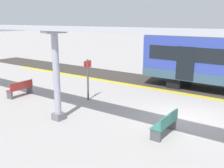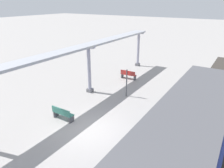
# 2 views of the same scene
# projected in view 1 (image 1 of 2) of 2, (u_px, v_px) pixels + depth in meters

# --- Properties ---
(ground_plane) EXTENTS (176.00, 176.00, 0.00)m
(ground_plane) POSITION_uv_depth(u_px,v_px,m) (188.00, 118.00, 11.53)
(ground_plane) COLOR #A09B98
(tactile_edge_strip) EXTENTS (0.51, 33.99, 0.01)m
(tactile_edge_strip) POSITION_uv_depth(u_px,v_px,m) (212.00, 99.00, 14.39)
(tactile_edge_strip) COLOR gold
(tactile_edge_strip) RESTS_ON ground
(trackbed) EXTENTS (3.20, 45.99, 0.01)m
(trackbed) POSITION_uv_depth(u_px,v_px,m) (221.00, 91.00, 15.85)
(trackbed) COLOR #38332D
(trackbed) RESTS_ON ground
(canopy_pillar_second) EXTENTS (1.10, 0.44, 3.80)m
(canopy_pillar_second) POSITION_uv_depth(u_px,v_px,m) (56.00, 76.00, 10.93)
(canopy_pillar_second) COLOR slate
(canopy_pillar_second) RESTS_ON ground
(canopy_beam) EXTENTS (1.20, 27.45, 0.16)m
(canopy_beam) POSITION_uv_depth(u_px,v_px,m) (152.00, 31.00, 7.96)
(canopy_beam) COLOR #A8AAB2
(canopy_beam) RESTS_ON canopy_pillar_nearest
(bench_near_end) EXTENTS (1.50, 0.44, 0.86)m
(bench_near_end) POSITION_uv_depth(u_px,v_px,m) (166.00, 124.00, 9.75)
(bench_near_end) COLOR #317565
(bench_near_end) RESTS_ON ground
(bench_far_end) EXTENTS (1.52, 0.52, 0.86)m
(bench_far_end) POSITION_uv_depth(u_px,v_px,m) (20.00, 89.00, 14.75)
(bench_far_end) COLOR #A02E2A
(bench_far_end) RESTS_ON ground
(platform_info_sign) EXTENTS (0.56, 0.10, 2.20)m
(platform_info_sign) POSITION_uv_depth(u_px,v_px,m) (88.00, 76.00, 13.89)
(platform_info_sign) COLOR #4C4C51
(platform_info_sign) RESTS_ON ground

